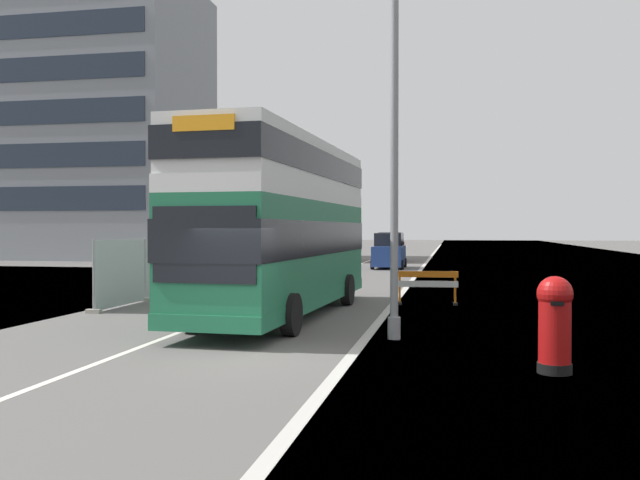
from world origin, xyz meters
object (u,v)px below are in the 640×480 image
object	(u,v)px
red_pillar_postbox	(555,320)
car_receding_far	(391,248)
lamppost_foreground	(394,152)
car_receding_mid	(389,252)
double_decker_bus	(283,224)
car_oncoming_near	(297,258)
roadworks_barrier	(427,283)

from	to	relation	value
red_pillar_postbox	car_receding_far	size ratio (longest dim) A/B	0.41
lamppost_foreground	car_receding_mid	distance (m)	27.88
lamppost_foreground	car_receding_mid	size ratio (longest dim) A/B	2.08
car_receding_far	lamppost_foreground	bearing A→B (deg)	-84.72
double_decker_bus	car_receding_far	distance (m)	33.31
red_pillar_postbox	car_receding_far	distance (m)	40.41
car_oncoming_near	lamppost_foreground	bearing A→B (deg)	-70.69
double_decker_bus	car_oncoming_near	world-z (taller)	double_decker_bus
red_pillar_postbox	roadworks_barrier	xyz separation A→B (m)	(-2.55, 10.32, -0.21)
double_decker_bus	car_receding_mid	size ratio (longest dim) A/B	2.67
lamppost_foreground	red_pillar_postbox	xyz separation A→B (m)	(3.02, -3.10, -3.30)
car_receding_mid	double_decker_bus	bearing A→B (deg)	-91.90
red_pillar_postbox	roadworks_barrier	world-z (taller)	red_pillar_postbox
red_pillar_postbox	car_receding_far	world-z (taller)	car_receding_far
car_receding_mid	red_pillar_postbox	bearing A→B (deg)	-79.51
roadworks_barrier	car_receding_far	world-z (taller)	car_receding_far
red_pillar_postbox	roadworks_barrier	bearing A→B (deg)	103.88
red_pillar_postbox	car_receding_mid	size ratio (longest dim) A/B	0.39
car_oncoming_near	car_receding_far	size ratio (longest dim) A/B	1.03
lamppost_foreground	roadworks_barrier	size ratio (longest dim) A/B	4.47
double_decker_bus	lamppost_foreground	size ratio (longest dim) A/B	1.29
double_decker_bus	red_pillar_postbox	xyz separation A→B (m)	(6.47, -6.63, -1.71)
red_pillar_postbox	car_receding_far	bearing A→B (deg)	99.14
double_decker_bus	car_receding_far	size ratio (longest dim) A/B	2.81
red_pillar_postbox	car_receding_mid	xyz separation A→B (m)	(-5.68, 30.67, 0.12)
car_oncoming_near	car_receding_mid	xyz separation A→B (m)	(3.88, 8.90, 0.04)
red_pillar_postbox	car_oncoming_near	size ratio (longest dim) A/B	0.40
car_receding_mid	roadworks_barrier	bearing A→B (deg)	-81.26
car_receding_mid	car_oncoming_near	bearing A→B (deg)	-113.58
roadworks_barrier	car_receding_mid	bearing A→B (deg)	98.74
car_oncoming_near	roadworks_barrier	bearing A→B (deg)	-58.51
red_pillar_postbox	roadworks_barrier	size ratio (longest dim) A/B	0.84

